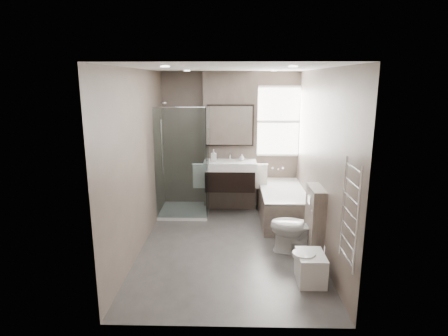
{
  "coord_description": "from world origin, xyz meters",
  "views": [
    {
      "loc": [
        0.05,
        -5.23,
        2.45
      ],
      "look_at": [
        -0.08,
        0.15,
        1.17
      ],
      "focal_mm": 30.0,
      "sensor_mm": 36.0,
      "label": 1
    }
  ],
  "objects_px": {
    "bathtub": "(282,203)",
    "toilet": "(297,227)",
    "vanity": "(230,175)",
    "bidet": "(310,267)"
  },
  "relations": [
    {
      "from": "vanity",
      "to": "bathtub",
      "type": "xyz_separation_m",
      "value": [
        0.92,
        -0.33,
        -0.43
      ]
    },
    {
      "from": "bathtub",
      "to": "toilet",
      "type": "height_order",
      "value": "toilet"
    },
    {
      "from": "toilet",
      "to": "vanity",
      "type": "bearing_deg",
      "value": -133.72
    },
    {
      "from": "bathtub",
      "to": "toilet",
      "type": "distance_m",
      "value": 1.29
    },
    {
      "from": "bathtub",
      "to": "bidet",
      "type": "distance_m",
      "value": 2.1
    },
    {
      "from": "toilet",
      "to": "bathtub",
      "type": "bearing_deg",
      "value": -162.75
    },
    {
      "from": "bathtub",
      "to": "toilet",
      "type": "relative_size",
      "value": 2.07
    },
    {
      "from": "vanity",
      "to": "toilet",
      "type": "xyz_separation_m",
      "value": [
        0.97,
        -1.61,
        -0.35
      ]
    },
    {
      "from": "bathtub",
      "to": "bidet",
      "type": "height_order",
      "value": "bathtub"
    },
    {
      "from": "vanity",
      "to": "toilet",
      "type": "height_order",
      "value": "vanity"
    }
  ]
}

